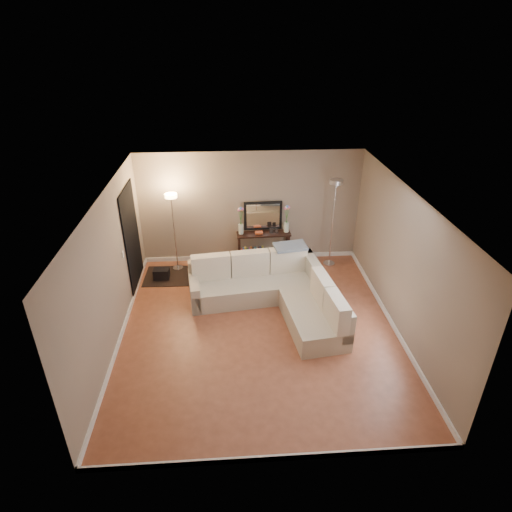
{
  "coord_description": "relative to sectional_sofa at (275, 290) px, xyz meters",
  "views": [
    {
      "loc": [
        -0.49,
        -6.31,
        4.92
      ],
      "look_at": [
        0.0,
        0.8,
        1.1
      ],
      "focal_mm": 30.0,
      "sensor_mm": 36.0,
      "label": 1
    }
  ],
  "objects": [
    {
      "name": "throw_blanket",
      "position": [
        0.38,
        0.7,
        0.61
      ],
      "size": [
        0.72,
        0.49,
        0.09
      ],
      "primitive_type": "cube",
      "rotation": [
        0.1,
        0.0,
        0.18
      ],
      "color": "slate",
      "rests_on": "sectional_sofa"
    },
    {
      "name": "sectional_sofa",
      "position": [
        0.0,
        0.0,
        0.0
      ],
      "size": [
        2.91,
        2.6,
        0.92
      ],
      "color": "beige",
      "rests_on": "floor"
    },
    {
      "name": "table_decor",
      "position": [
        -0.08,
        1.74,
        0.47
      ],
      "size": [
        0.52,
        0.12,
        0.12
      ],
      "color": "#D85326",
      "rests_on": "console_table"
    },
    {
      "name": "wall_left",
      "position": [
        -2.89,
        -0.75,
        0.96
      ],
      "size": [
        0.02,
        5.5,
        2.6
      ],
      "primitive_type": "cube",
      "color": "gray",
      "rests_on": "ground"
    },
    {
      "name": "wall_front",
      "position": [
        -0.38,
        -3.51,
        0.96
      ],
      "size": [
        5.0,
        0.02,
        2.6
      ],
      "primitive_type": "cube",
      "color": "gray",
      "rests_on": "ground"
    },
    {
      "name": "baseboard_back",
      "position": [
        -0.38,
        1.98,
        -0.29
      ],
      "size": [
        5.0,
        0.03,
        0.1
      ],
      "primitive_type": "cube",
      "color": "white",
      "rests_on": "ground"
    },
    {
      "name": "baseboard_front",
      "position": [
        -0.38,
        -3.49,
        -0.29
      ],
      "size": [
        5.0,
        0.03,
        0.1
      ],
      "primitive_type": "cube",
      "color": "white",
      "rests_on": "ground"
    },
    {
      "name": "baseboard_left",
      "position": [
        -2.86,
        -0.75,
        -0.29
      ],
      "size": [
        0.03,
        5.5,
        0.1
      ],
      "primitive_type": "cube",
      "color": "white",
      "rests_on": "ground"
    },
    {
      "name": "floor_lamp_unlit",
      "position": [
        1.45,
        1.58,
        1.11
      ],
      "size": [
        0.37,
        0.37,
        2.06
      ],
      "color": "silver",
      "rests_on": "floor"
    },
    {
      "name": "floor",
      "position": [
        -0.38,
        -0.75,
        -0.35
      ],
      "size": [
        5.0,
        5.5,
        0.01
      ],
      "primitive_type": "cube",
      "color": "#9B5438",
      "rests_on": "ground"
    },
    {
      "name": "floor_lamp_lit",
      "position": [
        -2.08,
        1.61,
        0.94
      ],
      "size": [
        0.26,
        0.26,
        1.82
      ],
      "color": "silver",
      "rests_on": "floor"
    },
    {
      "name": "doorway",
      "position": [
        -2.86,
        0.95,
        0.76
      ],
      "size": [
        0.02,
        1.2,
        2.2
      ],
      "primitive_type": "cube",
      "color": "black",
      "rests_on": "ground"
    },
    {
      "name": "flower_vase_left",
      "position": [
        -0.6,
        1.76,
        0.71
      ],
      "size": [
        0.14,
        0.12,
        0.65
      ],
      "color": "silver",
      "rests_on": "console_table"
    },
    {
      "name": "console_table",
      "position": [
        -0.16,
        1.77,
        0.09
      ],
      "size": [
        1.24,
        0.37,
        0.76
      ],
      "color": "black",
      "rests_on": "floor"
    },
    {
      "name": "flower_vase_right",
      "position": [
        0.44,
        1.79,
        0.71
      ],
      "size": [
        0.14,
        0.12,
        0.65
      ],
      "color": "silver",
      "rests_on": "console_table"
    },
    {
      "name": "ceiling",
      "position": [
        -0.38,
        -0.75,
        2.26
      ],
      "size": [
        5.0,
        5.5,
        0.01
      ],
      "primitive_type": "cube",
      "color": "white",
      "rests_on": "ground"
    },
    {
      "name": "leaning_mirror",
      "position": [
        -0.09,
        1.93,
        0.78
      ],
      "size": [
        0.87,
        0.07,
        0.68
      ],
      "color": "black",
      "rests_on": "console_table"
    },
    {
      "name": "charcoal_rug",
      "position": [
        -2.19,
        1.27,
        -0.33
      ],
      "size": [
        1.21,
        0.92,
        0.02
      ],
      "primitive_type": "cube",
      "rotation": [
        0.0,
        0.0,
        -0.03
      ],
      "color": "black",
      "rests_on": "floor"
    },
    {
      "name": "black_bag",
      "position": [
        -2.39,
        1.17,
        -0.21
      ],
      "size": [
        0.34,
        0.25,
        0.22
      ],
      "primitive_type": "cube",
      "rotation": [
        0.0,
        0.0,
        -0.03
      ],
      "color": "black",
      "rests_on": "charcoal_rug"
    },
    {
      "name": "switch_plate",
      "position": [
        -2.86,
        0.1,
        0.86
      ],
      "size": [
        0.02,
        0.08,
        0.12
      ],
      "primitive_type": "cube",
      "color": "white",
      "rests_on": "ground"
    },
    {
      "name": "wall_right",
      "position": [
        2.13,
        -0.75,
        0.96
      ],
      "size": [
        0.02,
        5.5,
        2.6
      ],
      "primitive_type": "cube",
      "color": "gray",
      "rests_on": "ground"
    },
    {
      "name": "baseboard_right",
      "position": [
        2.11,
        -0.75,
        -0.29
      ],
      "size": [
        0.03,
        5.5,
        0.1
      ],
      "primitive_type": "cube",
      "color": "white",
      "rests_on": "ground"
    },
    {
      "name": "wall_back",
      "position": [
        -0.38,
        2.01,
        0.96
      ],
      "size": [
        5.0,
        0.02,
        2.6
      ],
      "primitive_type": "cube",
      "color": "gray",
      "rests_on": "ground"
    }
  ]
}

